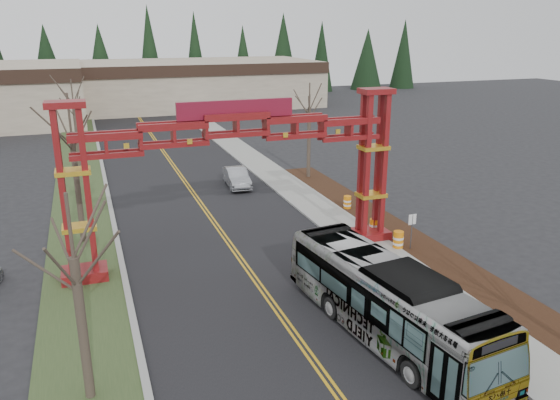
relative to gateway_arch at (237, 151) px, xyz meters
name	(u,v)px	position (x,y,z in m)	size (l,w,h in m)	color
road	(211,218)	(0.00, 7.00, -5.97)	(12.00, 110.00, 0.02)	black
lane_line_left	(209,218)	(-0.12, 7.00, -5.96)	(0.12, 100.00, 0.01)	gold
lane_line_right	(213,217)	(0.12, 7.00, -5.96)	(0.12, 100.00, 0.01)	gold
curb_right	(297,207)	(6.15, 7.00, -5.91)	(0.30, 110.00, 0.15)	#9C9D98
sidewalk_right	(316,205)	(7.60, 7.00, -5.91)	(2.60, 110.00, 0.14)	gray
landscape_strip	(491,291)	(10.20, -8.00, -5.92)	(2.60, 50.00, 0.12)	black
grass_median	(84,232)	(-8.00, 7.00, -5.94)	(4.00, 110.00, 0.08)	#354824
curb_left	(115,228)	(-6.15, 7.00, -5.91)	(0.30, 110.00, 0.15)	#9C9D98
gateway_arch	(237,151)	(0.00, 0.00, 0.00)	(18.20, 1.60, 8.90)	maroon
retail_building_east	(194,83)	(10.00, 61.95, -2.47)	(38.00, 20.30, 7.00)	gray
conifer_treeline	(124,61)	(0.25, 74.00, 0.50)	(116.10, 5.60, 13.00)	black
transit_bus	(388,301)	(3.47, -9.71, -4.37)	(2.71, 11.58, 3.23)	#A9ADB0
silver_sedan	(237,177)	(3.66, 13.67, -5.24)	(1.57, 4.50, 1.48)	#A5A8AD
bare_tree_median_near	(74,259)	(-8.00, -9.72, -0.82)	(3.23, 3.23, 7.32)	#382D26
bare_tree_median_mid	(71,133)	(-8.00, 5.34, 0.50)	(3.28, 3.28, 8.70)	#382D26
bare_tree_median_far	(73,104)	(-8.00, 24.28, -0.22)	(3.10, 3.10, 7.85)	#382D26
bare_tree_right_far	(309,108)	(10.00, 14.16, -0.16)	(3.03, 3.03, 7.87)	#382D26
street_sign	(412,225)	(9.41, -2.27, -4.43)	(0.49, 0.08, 2.16)	#3F3F44
barrel_south	(398,241)	(8.80, -1.93, -5.43)	(0.59, 0.59, 1.10)	orange
barrel_mid	(374,227)	(8.59, 0.46, -5.45)	(0.57, 0.57, 1.06)	orange
barrel_north	(347,203)	(9.30, 5.48, -5.49)	(0.53, 0.53, 0.99)	orange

